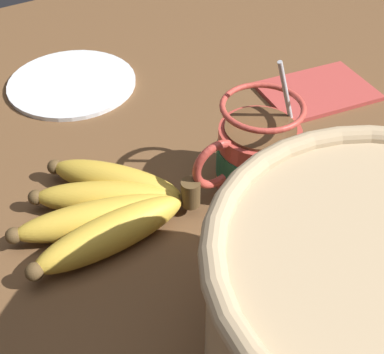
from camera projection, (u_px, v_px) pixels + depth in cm
name	position (u px, v px, depth cm)	size (l,w,h in cm)	color
table	(196.00, 221.00, 57.67)	(119.43, 119.43, 3.80)	brown
coffee_mug	(255.00, 153.00, 56.85)	(14.38, 8.81, 14.81)	#B23D33
banana_bunch	(109.00, 209.00, 53.83)	(18.84, 15.91, 4.20)	#4C381E
napkin	(318.00, 91.00, 72.80)	(16.05, 12.38, 0.60)	#A33833
small_plate	(72.00, 83.00, 74.36)	(17.70, 17.70, 0.60)	silver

